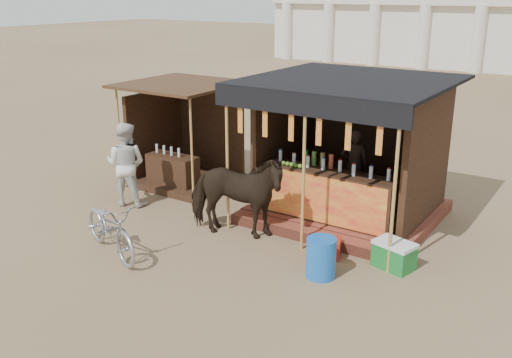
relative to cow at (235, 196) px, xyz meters
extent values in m
plane|color=#846B4C|center=(0.28, -1.35, -0.80)|extent=(120.00, 120.00, 0.00)
cube|color=brown|center=(1.28, 2.15, -0.69)|extent=(3.40, 2.80, 0.22)
cube|color=brown|center=(1.28, 0.60, -0.70)|extent=(3.40, 0.35, 0.20)
cube|color=#3C2616|center=(1.28, 1.20, -0.10)|extent=(2.60, 0.55, 0.95)
cube|color=red|center=(1.28, 0.92, -0.10)|extent=(2.50, 0.02, 0.88)
cube|color=#3C2616|center=(1.28, 3.40, 0.67)|extent=(3.00, 0.12, 2.50)
cube|color=#3C2616|center=(-0.22, 2.15, 0.67)|extent=(0.12, 2.50, 2.50)
cube|color=#3C2616|center=(2.78, 2.15, 0.67)|extent=(0.12, 2.50, 2.50)
cube|color=black|center=(1.28, 1.95, 1.95)|extent=(3.60, 3.60, 0.06)
cube|color=black|center=(1.28, 0.17, 1.77)|extent=(3.60, 0.06, 0.36)
cylinder|color=tan|center=(-0.32, 0.20, 0.58)|extent=(0.06, 0.06, 2.75)
cylinder|color=tan|center=(1.28, 0.20, 0.58)|extent=(0.06, 0.06, 2.75)
cylinder|color=tan|center=(2.88, 0.20, 0.58)|extent=(0.06, 0.06, 2.75)
cube|color=red|center=(-0.02, 0.20, 1.40)|extent=(0.10, 0.02, 0.55)
cube|color=red|center=(0.50, 0.20, 1.40)|extent=(0.10, 0.02, 0.55)
cube|color=red|center=(1.02, 0.20, 1.40)|extent=(0.10, 0.02, 0.55)
cube|color=red|center=(1.54, 0.20, 1.40)|extent=(0.10, 0.02, 0.55)
cube|color=red|center=(2.06, 0.20, 1.40)|extent=(0.10, 0.02, 0.55)
cube|color=red|center=(2.58, 0.20, 1.40)|extent=(0.10, 0.02, 0.55)
imported|color=black|center=(1.31, 2.25, 0.20)|extent=(0.65, 0.52, 1.56)
cube|color=#3C2616|center=(-2.72, 1.85, -0.72)|extent=(2.00, 2.00, 0.15)
cube|color=#3C2616|center=(-2.72, 2.80, 0.25)|extent=(1.90, 0.10, 2.10)
cube|color=#3C2616|center=(-3.67, 1.85, 0.25)|extent=(0.10, 1.90, 2.10)
cube|color=#472D19|center=(-2.72, 1.75, 1.55)|extent=(2.40, 2.40, 0.06)
cylinder|color=tan|center=(-3.77, 0.80, 0.38)|extent=(0.05, 0.05, 2.35)
cylinder|color=tan|center=(-1.67, 0.80, 0.38)|extent=(0.05, 0.05, 2.35)
cube|color=#3C2616|center=(-2.72, 1.35, -0.40)|extent=(1.20, 0.50, 0.80)
imported|color=black|center=(0.00, 0.00, 0.00)|extent=(2.06, 1.37, 1.60)
imported|color=#A0A1A9|center=(-1.35, -1.78, -0.31)|extent=(1.99, 1.25, 0.99)
imported|color=silver|center=(-2.87, 0.10, 0.09)|extent=(1.04, 0.92, 1.78)
cylinder|color=blue|center=(2.03, -0.53, -0.47)|extent=(0.60, 0.60, 0.66)
cube|color=maroon|center=(1.79, 0.18, -0.64)|extent=(0.55, 0.52, 0.32)
cube|color=#19742C|center=(2.90, 0.40, -0.60)|extent=(0.71, 0.56, 0.40)
cube|color=white|center=(2.90, 0.40, -0.37)|extent=(0.73, 0.59, 0.06)
cube|color=silver|center=(-1.72, 25.05, 2.90)|extent=(26.00, 0.50, 0.40)
cylinder|color=silver|center=(-13.72, 25.05, 1.00)|extent=(0.70, 0.70, 3.60)
cylinder|color=silver|center=(-10.72, 25.05, 1.00)|extent=(0.70, 0.70, 3.60)
cylinder|color=silver|center=(-7.72, 25.05, 1.00)|extent=(0.70, 0.70, 3.60)
cylinder|color=silver|center=(-4.72, 25.05, 1.00)|extent=(0.70, 0.70, 3.60)
cylinder|color=silver|center=(-1.72, 25.05, 1.00)|extent=(0.70, 0.70, 3.60)
camera|label=1|loc=(5.67, -7.89, 3.56)|focal=40.00mm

